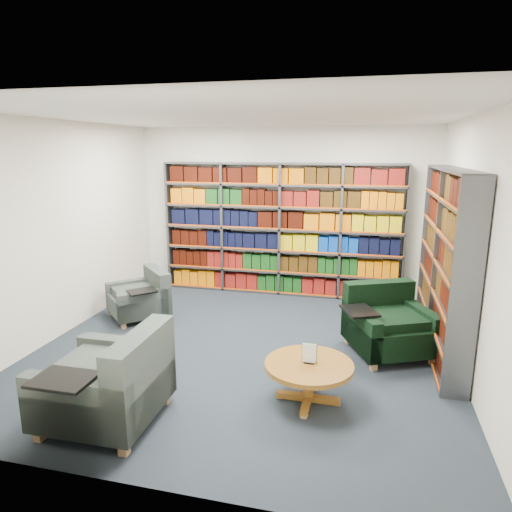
% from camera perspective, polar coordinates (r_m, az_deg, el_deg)
% --- Properties ---
extents(room_shell, '(5.02, 5.02, 2.82)m').
position_cam_1_polar(room_shell, '(5.39, -1.52, 2.21)').
color(room_shell, '#1C222F').
rests_on(room_shell, ground).
extents(bookshelf_back, '(4.00, 0.28, 2.20)m').
position_cam_1_polar(bookshelf_back, '(7.69, 3.10, 3.24)').
color(bookshelf_back, '#47494F').
rests_on(bookshelf_back, ground).
extents(bookshelf_right, '(0.28, 2.50, 2.20)m').
position_cam_1_polar(bookshelf_right, '(5.93, 22.56, -0.78)').
color(bookshelf_right, '#47494F').
rests_on(bookshelf_right, ground).
extents(chair_teal_left, '(1.08, 1.08, 0.70)m').
position_cam_1_polar(chair_teal_left, '(6.96, -13.90, -5.16)').
color(chair_teal_left, '#052236').
rests_on(chair_teal_left, ground).
extents(chair_green_right, '(1.20, 1.18, 0.81)m').
position_cam_1_polar(chair_green_right, '(5.86, 15.97, -8.33)').
color(chair_green_right, black).
rests_on(chair_green_right, ground).
extents(chair_teal_front, '(0.98, 1.14, 0.89)m').
position_cam_1_polar(chair_teal_front, '(4.44, -17.40, -15.27)').
color(chair_teal_front, '#052236').
rests_on(chair_teal_front, ground).
extents(coffee_table, '(0.86, 0.86, 0.61)m').
position_cam_1_polar(coffee_table, '(4.60, 6.62, -14.09)').
color(coffee_table, '#955427').
rests_on(coffee_table, ground).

